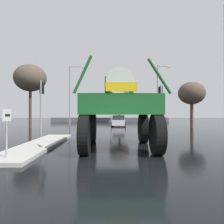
{
  "coord_description": "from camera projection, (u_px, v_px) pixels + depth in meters",
  "views": [
    {
      "loc": [
        -0.46,
        -5.94,
        1.73
      ],
      "look_at": [
        -0.2,
        7.02,
        1.83
      ],
      "focal_mm": 32.8,
      "sensor_mm": 36.0,
      "label": 1
    }
  ],
  "objects": [
    {
      "name": "lane_arrow_sign",
      "position": [
        7.0,
        124.0,
        7.46
      ],
      "size": [
        0.07,
        0.6,
        1.74
      ],
      "color": "#99999E",
      "rests_on": "median_island"
    },
    {
      "name": "traffic_signal_near_right",
      "position": [
        161.0,
        99.0,
        14.77
      ],
      "size": [
        0.24,
        0.54,
        3.78
      ],
      "color": "gray",
      "rests_on": "ground"
    },
    {
      "name": "traffic_signal_far_left",
      "position": [
        111.0,
        109.0,
        30.17
      ],
      "size": [
        0.24,
        0.55,
        3.28
      ],
      "color": "gray",
      "rests_on": "ground"
    },
    {
      "name": "streetlight_far_right",
      "position": [
        159.0,
        92.0,
        30.84
      ],
      "size": [
        2.04,
        0.24,
        9.06
      ],
      "color": "gray",
      "rests_on": "ground"
    },
    {
      "name": "bare_tree_far_center",
      "position": [
        120.0,
        92.0,
        39.42
      ],
      "size": [
        4.02,
        4.02,
        7.59
      ],
      "color": "#473828",
      "rests_on": "ground"
    },
    {
      "name": "median_island",
      "position": [
        40.0,
        144.0,
        10.93
      ],
      "size": [
        1.7,
        8.84,
        0.15
      ],
      "primitive_type": "cube",
      "color": "#B2AFA8",
      "rests_on": "ground"
    },
    {
      "name": "traffic_signal_near_left",
      "position": [
        42.0,
        96.0,
        14.6
      ],
      "size": [
        0.24,
        0.54,
        4.09
      ],
      "color": "gray",
      "rests_on": "ground"
    },
    {
      "name": "ground_plane",
      "position": [
        112.0,
        128.0,
        23.93
      ],
      "size": [
        120.0,
        120.0,
        0.0
      ],
      "primitive_type": "plane",
      "color": "black"
    },
    {
      "name": "sedan_ahead",
      "position": [
        119.0,
        121.0,
        28.11
      ],
      "size": [
        2.15,
        4.23,
        1.52
      ],
      "rotation": [
        0.0,
        0.0,
        1.49
      ],
      "color": "silver",
      "rests_on": "ground"
    },
    {
      "name": "streetlight_far_left",
      "position": [
        71.0,
        92.0,
        30.55
      ],
      "size": [
        2.29,
        0.24,
        8.91
      ],
      "color": "gray",
      "rests_on": "ground"
    },
    {
      "name": "traffic_signal_far_right",
      "position": [
        147.0,
        108.0,
        30.27
      ],
      "size": [
        0.24,
        0.55,
        3.46
      ],
      "color": "gray",
      "rests_on": "ground"
    },
    {
      "name": "oversize_sprayer",
      "position": [
        119.0,
        108.0,
        10.32
      ],
      "size": [
        4.1,
        5.36,
        4.13
      ],
      "rotation": [
        0.0,
        0.0,
        1.56
      ],
      "color": "black",
      "rests_on": "ground"
    },
    {
      "name": "roadside_barrier",
      "position": [
        110.0,
        120.0,
        42.87
      ],
      "size": [
        24.77,
        0.24,
        0.9
      ],
      "primitive_type": "cube",
      "color": "#59595B",
      "rests_on": "ground"
    },
    {
      "name": "bare_tree_right",
      "position": [
        192.0,
        93.0,
        24.15
      ],
      "size": [
        3.12,
        3.12,
        5.48
      ],
      "color": "#473828",
      "rests_on": "ground"
    },
    {
      "name": "bare_tree_left",
      "position": [
        30.0,
        78.0,
        24.53
      ],
      "size": [
        3.8,
        3.8,
        7.63
      ],
      "color": "#473828",
      "rests_on": "ground"
    }
  ]
}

